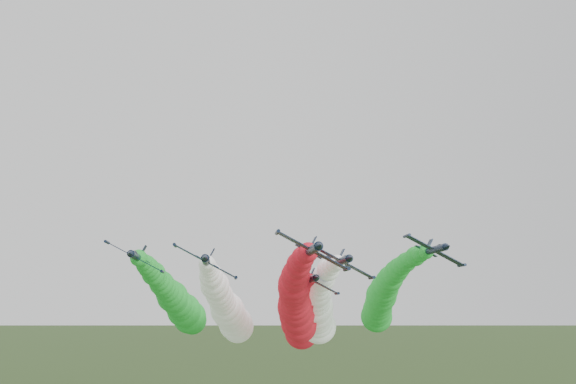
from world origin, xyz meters
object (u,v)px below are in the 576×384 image
(jet_lead, at_px, (297,306))
(jet_outer_right, at_px, (382,299))
(jet_outer_left, at_px, (178,303))
(jet_trail, at_px, (299,318))
(jet_inner_left, at_px, (228,310))
(jet_inner_right, at_px, (318,309))

(jet_lead, distance_m, jet_outer_right, 26.40)
(jet_outer_left, distance_m, jet_trail, 28.82)
(jet_outer_right, bearing_deg, jet_outer_left, 172.58)
(jet_inner_left, xyz_separation_m, jet_outer_left, (-11.14, 8.89, 1.38))
(jet_inner_right, distance_m, jet_outer_left, 31.91)
(jet_inner_left, height_order, jet_outer_left, jet_outer_left)
(jet_inner_right, bearing_deg, jet_lead, -117.88)
(jet_inner_right, xyz_separation_m, jet_outer_left, (-30.38, 9.67, 1.30))
(jet_inner_right, distance_m, jet_outer_right, 15.91)
(jet_outer_right, bearing_deg, jet_trail, 148.60)
(jet_outer_right, bearing_deg, jet_inner_left, -175.13)
(jet_inner_left, bearing_deg, jet_trail, 38.46)
(jet_lead, distance_m, jet_trail, 26.42)
(jet_outer_left, bearing_deg, jet_inner_left, -38.60)
(jet_lead, distance_m, jet_inner_right, 13.15)
(jet_inner_right, height_order, jet_outer_right, jet_outer_right)
(jet_lead, distance_m, jet_outer_left, 32.26)
(jet_outer_left, distance_m, jet_outer_right, 46.07)
(jet_outer_left, xyz_separation_m, jet_outer_right, (45.67, -5.95, 1.05))
(jet_outer_right, height_order, jet_trail, jet_outer_right)
(jet_inner_left, height_order, jet_trail, jet_inner_left)
(jet_trail, bearing_deg, jet_outer_right, -31.40)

